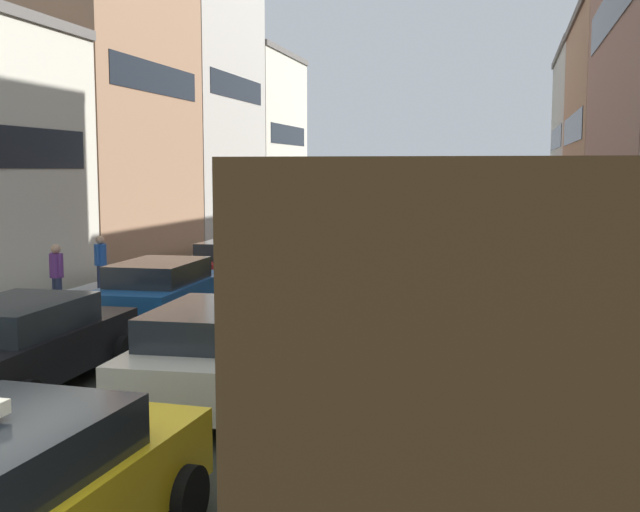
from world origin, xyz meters
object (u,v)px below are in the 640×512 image
Objects in this scene: bus_mid_queue_primary at (490,208)px; pedestrian_near_kerb at (101,261)px; removalist_box_truck at (467,341)px; sedan_left_lane_fourth at (237,264)px; hatchback_centre_lane_third at (300,301)px; taxi_centre_lane_front at (2,502)px; pedestrian_mid_sidewalk at (57,273)px; sedan_left_lane_third at (162,291)px; sedan_centre_lane_fifth at (384,249)px; coupe_centre_lane_fourth at (357,269)px; wagon_right_lane_far at (471,281)px; sedan_centre_lane_second at (217,350)px; sedan_left_lane_fifth at (295,246)px; sedan_right_lane_behind_truck at (460,321)px; wagon_left_lane_second at (24,343)px.

bus_mid_queue_primary reaches higher than pedestrian_near_kerb.
removalist_box_truck is 15.91m from sedan_left_lane_fourth.
removalist_box_truck is 1.79× the size of hatchback_centre_lane_third.
removalist_box_truck reaches higher than taxi_centre_lane_front.
pedestrian_mid_sidewalk is (-6.95, 11.97, 0.15)m from taxi_centre_lane_front.
sedan_left_lane_third is 10.90m from sedan_centre_lane_fifth.
hatchback_centre_lane_third is 1.01× the size of coupe_centre_lane_fourth.
sedan_left_lane_fourth is 0.41× the size of bus_mid_queue_primary.
bus_mid_queue_primary is (0.03, 16.68, 0.96)m from wagon_right_lane_far.
pedestrian_mid_sidewalk is (-10.61, 10.28, -1.03)m from removalist_box_truck.
coupe_centre_lane_fourth is at bearing 61.58° from wagon_right_lane_far.
pedestrian_near_kerb is 2.54m from pedestrian_mid_sidewalk.
sedan_centre_lane_second is 11.33m from pedestrian_near_kerb.
coupe_centre_lane_fourth is 3.57m from sedan_left_lane_fourth.
wagon_right_lane_far is (6.47, -7.27, 0.00)m from sedan_left_lane_fifth.
bus_mid_queue_primary is (3.19, 30.61, 0.96)m from taxi_centre_lane_front.
sedan_centre_lane_fifth is 7.80m from wagon_right_lane_far.
sedan_left_lane_third and sedan_centre_lane_fifth have the same top height.
pedestrian_near_kerb is (-7.06, -6.52, 0.15)m from sedan_centre_lane_fifth.
sedan_centre_lane_fifth is 11.36m from pedestrian_mid_sidewalk.
sedan_centre_lane_second is at bearing 5.24° from taxi_centre_lane_front.
wagon_right_lane_far is (3.16, -1.67, 0.00)m from coupe_centre_lane_fourth.
bus_mid_queue_primary reaches higher than sedan_centre_lane_fifth.
bus_mid_queue_primary is (3.43, 25.09, 0.96)m from sedan_centre_lane_second.
removalist_box_truck is 1.79× the size of sedan_right_lane_behind_truck.
sedan_left_lane_fifth is 9.74m from wagon_right_lane_far.
sedan_left_lane_fifth is 2.61× the size of pedestrian_near_kerb.
sedan_centre_lane_fifth is at bearing 163.93° from bus_mid_queue_primary.
removalist_box_truck is at bearing 120.76° from pedestrian_near_kerb.
pedestrian_mid_sidewalk is at bearing 43.58° from sedan_centre_lane_second.
wagon_right_lane_far is (6.73, -1.89, 0.00)m from sedan_left_lane_fourth.
hatchback_centre_lane_third is 2.63× the size of pedestrian_mid_sidewalk.
removalist_box_truck is at bearing -62.34° from taxi_centre_lane_front.
removalist_box_truck is 1.81× the size of sedan_centre_lane_fifth.
wagon_right_lane_far is (3.33, 3.78, 0.00)m from hatchback_centre_lane_third.
wagon_right_lane_far is 16.71m from bus_mid_queue_primary.
sedan_right_lane_behind_truck is at bearing -49.50° from sedan_centre_lane_second.
bus_mid_queue_primary is 6.39× the size of pedestrian_near_kerb.
sedan_right_lane_behind_truck is 1.01× the size of wagon_right_lane_far.
wagon_left_lane_second is at bearing -180.00° from sedan_left_lane_fourth.
bus_mid_queue_primary is (-0.47, 28.92, -0.21)m from removalist_box_truck.
pedestrian_mid_sidewalk is at bearing 42.96° from removalist_box_truck.
sedan_centre_lane_second is at bearing 177.19° from hatchback_centre_lane_third.
wagon_left_lane_second is 10.55m from sedan_left_lane_fourth.
sedan_left_lane_fourth is 5.39m from sedan_left_lane_fifth.
coupe_centre_lane_fourth is 2.60× the size of pedestrian_mid_sidewalk.
removalist_box_truck is at bearing -154.02° from sedan_left_lane_fourth.
sedan_right_lane_behind_truck is (3.19, -6.87, 0.00)m from coupe_centre_lane_fourth.
wagon_left_lane_second is at bearing 119.81° from sedan_right_lane_behind_truck.
wagon_left_lane_second is 10.84m from wagon_right_lane_far.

